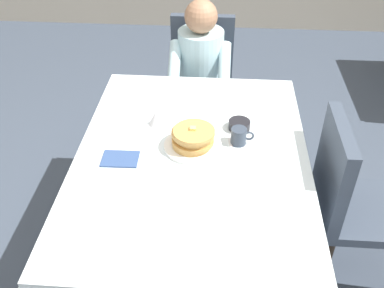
# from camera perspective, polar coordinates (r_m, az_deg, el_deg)

# --- Properties ---
(ground_plane) EXTENTS (14.00, 14.00, 0.00)m
(ground_plane) POSITION_cam_1_polar(r_m,az_deg,el_deg) (2.60, -0.01, -14.20)
(ground_plane) COLOR #3D4756
(dining_table_main) EXTENTS (1.12, 1.52, 0.74)m
(dining_table_main) POSITION_cam_1_polar(r_m,az_deg,el_deg) (2.12, -0.01, -3.27)
(dining_table_main) COLOR silver
(dining_table_main) RESTS_ON ground
(chair_diner) EXTENTS (0.44, 0.45, 0.93)m
(chair_diner) POSITION_cam_1_polar(r_m,az_deg,el_deg) (3.16, 1.22, 9.03)
(chair_diner) COLOR #384251
(chair_diner) RESTS_ON ground
(diner_person) EXTENTS (0.40, 0.43, 1.12)m
(diner_person) POSITION_cam_1_polar(r_m,az_deg,el_deg) (2.96, 1.08, 9.94)
(diner_person) COLOR silver
(diner_person) RESTS_ON ground
(chair_right_side) EXTENTS (0.45, 0.44, 0.93)m
(chair_right_side) POSITION_cam_1_polar(r_m,az_deg,el_deg) (2.30, 19.67, -6.28)
(chair_right_side) COLOR #384251
(chair_right_side) RESTS_ON ground
(plate_breakfast) EXTENTS (0.28, 0.28, 0.02)m
(plate_breakfast) POSITION_cam_1_polar(r_m,az_deg,el_deg) (2.11, 0.05, -0.23)
(plate_breakfast) COLOR white
(plate_breakfast) RESTS_ON dining_table_main
(breakfast_stack) EXTENTS (0.21, 0.21, 0.10)m
(breakfast_stack) POSITION_cam_1_polar(r_m,az_deg,el_deg) (2.07, 0.17, 0.90)
(breakfast_stack) COLOR tan
(breakfast_stack) RESTS_ON plate_breakfast
(cup_coffee) EXTENTS (0.11, 0.08, 0.08)m
(cup_coffee) POSITION_cam_1_polar(r_m,az_deg,el_deg) (2.12, 6.18, 1.03)
(cup_coffee) COLOR #333D4C
(cup_coffee) RESTS_ON dining_table_main
(bowl_butter) EXTENTS (0.11, 0.11, 0.04)m
(bowl_butter) POSITION_cam_1_polar(r_m,az_deg,el_deg) (2.23, 6.20, 2.49)
(bowl_butter) COLOR black
(bowl_butter) RESTS_ON dining_table_main
(syrup_pitcher) EXTENTS (0.08, 0.08, 0.07)m
(syrup_pitcher) POSITION_cam_1_polar(r_m,az_deg,el_deg) (2.25, -4.75, 3.41)
(syrup_pitcher) COLOR silver
(syrup_pitcher) RESTS_ON dining_table_main
(fork_left_of_plate) EXTENTS (0.02, 0.18, 0.00)m
(fork_left_of_plate) POSITION_cam_1_polar(r_m,az_deg,el_deg) (2.11, -5.13, -0.45)
(fork_left_of_plate) COLOR silver
(fork_left_of_plate) RESTS_ON dining_table_main
(knife_right_of_plate) EXTENTS (0.04, 0.20, 0.00)m
(knife_right_of_plate) POSITION_cam_1_polar(r_m,az_deg,el_deg) (2.09, 5.21, -0.91)
(knife_right_of_plate) COLOR silver
(knife_right_of_plate) RESTS_ON dining_table_main
(spoon_near_edge) EXTENTS (0.15, 0.02, 0.00)m
(spoon_near_edge) POSITION_cam_1_polar(r_m,az_deg,el_deg) (1.88, -1.58, -6.11)
(spoon_near_edge) COLOR silver
(spoon_near_edge) RESTS_ON dining_table_main
(napkin_folded) EXTENTS (0.17, 0.12, 0.01)m
(napkin_folded) POSITION_cam_1_polar(r_m,az_deg,el_deg) (2.06, -9.37, -1.93)
(napkin_folded) COLOR #334C7F
(napkin_folded) RESTS_ON dining_table_main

